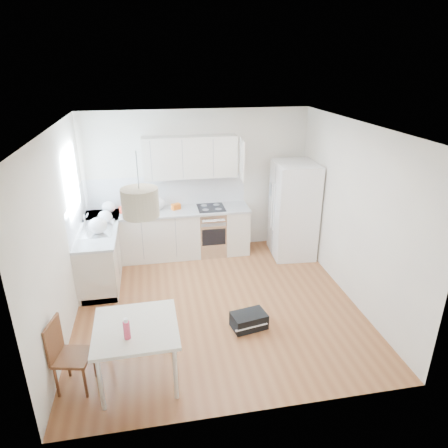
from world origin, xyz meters
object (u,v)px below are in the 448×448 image
at_px(refrigerator, 294,210).
at_px(gym_bag, 249,320).
at_px(dining_chair, 73,355).
at_px(dining_table, 136,332).

xyz_separation_m(refrigerator, gym_bag, (-1.38, -2.14, -0.79)).
relative_size(refrigerator, dining_chair, 2.03).
distance_m(refrigerator, dining_table, 4.06).
distance_m(refrigerator, gym_bag, 2.67).
bearing_deg(gym_bag, refrigerator, 46.29).
xyz_separation_m(dining_table, gym_bag, (1.50, 0.71, -0.55)).
xyz_separation_m(dining_table, dining_chair, (-0.71, -0.00, -0.21)).
bearing_deg(dining_chair, dining_table, 12.45).
relative_size(dining_table, dining_chair, 1.08).
bearing_deg(dining_table, gym_bag, 24.22).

